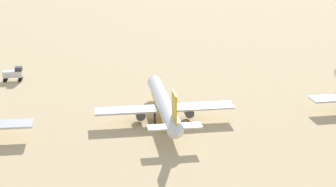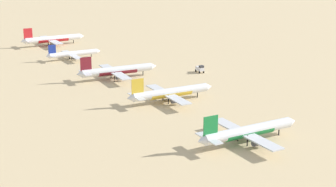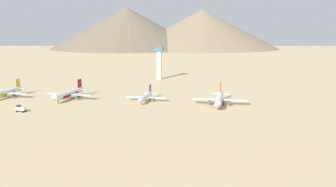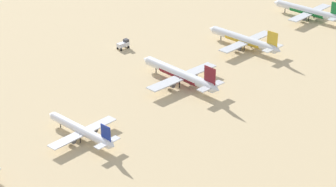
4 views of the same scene
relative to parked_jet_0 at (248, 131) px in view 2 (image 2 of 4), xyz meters
name	(u,v)px [view 2 (image 2 of 4)]	position (x,y,z in m)	size (l,w,h in m)	color
ground_plane	(114,77)	(-6.56, 97.19, -3.70)	(1800.00, 1800.00, 0.00)	tan
parked_jet_0	(248,131)	(0.00, 0.00, 0.00)	(38.57, 31.27, 11.13)	silver
parked_jet_1	(170,93)	(-1.07, 50.11, -0.02)	(38.32, 31.02, 11.08)	silver
parked_jet_2	(117,71)	(-5.91, 94.59, 0.16)	(40.21, 32.61, 11.61)	silver
parked_jet_3	(73,54)	(-11.26, 145.85, -0.61)	(31.80, 25.81, 9.18)	white
parked_jet_4	(53,39)	(-9.95, 193.00, 0.28)	(41.57, 33.76, 11.99)	white
service_truck	(200,68)	(34.96, 86.47, -1.63)	(2.93, 5.32, 3.90)	silver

